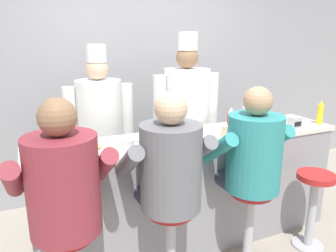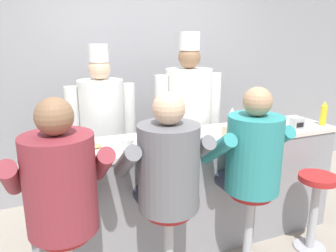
# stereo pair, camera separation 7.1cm
# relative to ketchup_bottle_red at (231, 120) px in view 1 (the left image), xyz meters

# --- Properties ---
(wall_back) EXTENTS (10.00, 0.06, 2.70)m
(wall_back) POSITION_rel_ketchup_bottle_red_xyz_m (-0.35, 1.36, 0.23)
(wall_back) COLOR #99999E
(wall_back) RESTS_ON ground_plane
(diner_counter) EXTENTS (2.75, 0.56, 1.01)m
(diner_counter) POSITION_rel_ketchup_bottle_red_xyz_m (-0.35, 0.03, -0.61)
(diner_counter) COLOR gray
(diner_counter) RESTS_ON ground_plane
(ketchup_bottle_red) EXTENTS (0.06, 0.06, 0.22)m
(ketchup_bottle_red) POSITION_rel_ketchup_bottle_red_xyz_m (0.00, 0.00, 0.00)
(ketchup_bottle_red) COLOR red
(ketchup_bottle_red) RESTS_ON diner_counter
(mustard_bottle_yellow) EXTENTS (0.06, 0.06, 0.23)m
(mustard_bottle_yellow) POSITION_rel_ketchup_bottle_red_xyz_m (0.95, -0.12, 0.00)
(mustard_bottle_yellow) COLOR yellow
(mustard_bottle_yellow) RESTS_ON diner_counter
(hot_sauce_bottle_orange) EXTENTS (0.03, 0.03, 0.12)m
(hot_sauce_bottle_orange) POSITION_rel_ketchup_bottle_red_xyz_m (0.02, -0.14, -0.04)
(hot_sauce_bottle_orange) COLOR orange
(hot_sauce_bottle_orange) RESTS_ON diner_counter
(water_pitcher_clear) EXTENTS (0.16, 0.14, 0.23)m
(water_pitcher_clear) POSITION_rel_ketchup_bottle_red_xyz_m (0.14, -0.08, 0.01)
(water_pitcher_clear) COLOR silver
(water_pitcher_clear) RESTS_ON diner_counter
(breakfast_plate) EXTENTS (0.27, 0.27, 0.05)m
(breakfast_plate) POSITION_rel_ketchup_bottle_red_xyz_m (-1.21, -0.01, -0.09)
(breakfast_plate) COLOR white
(breakfast_plate) RESTS_ON diner_counter
(cereal_bowl) EXTENTS (0.17, 0.17, 0.05)m
(cereal_bowl) POSITION_rel_ketchup_bottle_red_xyz_m (-0.71, -0.10, -0.08)
(cereal_bowl) COLOR #4C7FB7
(cereal_bowl) RESTS_ON diner_counter
(coffee_mug_white) EXTENTS (0.14, 0.09, 0.09)m
(coffee_mug_white) POSITION_rel_ketchup_bottle_red_xyz_m (-0.98, -0.12, -0.06)
(coffee_mug_white) COLOR white
(coffee_mug_white) RESTS_ON diner_counter
(coffee_mug_tan) EXTENTS (0.13, 0.08, 0.09)m
(coffee_mug_tan) POSITION_rel_ketchup_bottle_red_xyz_m (-0.09, -0.08, -0.06)
(coffee_mug_tan) COLOR beige
(coffee_mug_tan) RESTS_ON diner_counter
(napkin_dispenser_chrome) EXTENTS (0.12, 0.07, 0.12)m
(napkin_dispenser_chrome) POSITION_rel_ketchup_bottle_red_xyz_m (0.58, -0.17, -0.05)
(napkin_dispenser_chrome) COLOR silver
(napkin_dispenser_chrome) RESTS_ON diner_counter
(diner_seated_maroon) EXTENTS (0.64, 0.63, 1.51)m
(diner_seated_maroon) POSITION_rel_ketchup_bottle_red_xyz_m (-1.49, -0.45, -0.16)
(diner_seated_maroon) COLOR #B2B5BA
(diner_seated_maroon) RESTS_ON ground_plane
(diner_seated_grey) EXTENTS (0.63, 0.62, 1.50)m
(diner_seated_grey) POSITION_rel_ketchup_bottle_red_xyz_m (-0.81, -0.45, -0.17)
(diner_seated_grey) COLOR #B2B5BA
(diner_seated_grey) RESTS_ON ground_plane
(diner_seated_teal) EXTENTS (0.62, 0.61, 1.49)m
(diner_seated_teal) POSITION_rel_ketchup_bottle_red_xyz_m (-0.12, -0.45, -0.17)
(diner_seated_teal) COLOR #B2B5BA
(diner_seated_teal) RESTS_ON ground_plane
(empty_stool_round) EXTENTS (0.32, 0.32, 0.70)m
(empty_stool_round) POSITION_rel_ketchup_bottle_red_xyz_m (0.56, -0.49, -0.65)
(empty_stool_round) COLOR #B2B5BA
(empty_stool_round) RESTS_ON ground_plane
(cook_in_whites_near) EXTENTS (0.69, 0.44, 1.77)m
(cook_in_whites_near) POSITION_rel_ketchup_bottle_red_xyz_m (-0.97, 0.83, -0.15)
(cook_in_whites_near) COLOR #232328
(cook_in_whites_near) RESTS_ON ground_plane
(cook_in_whites_far) EXTENTS (0.73, 0.47, 1.88)m
(cook_in_whites_far) POSITION_rel_ketchup_bottle_red_xyz_m (-0.11, 0.63, -0.08)
(cook_in_whites_far) COLOR #232328
(cook_in_whites_far) RESTS_ON ground_plane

